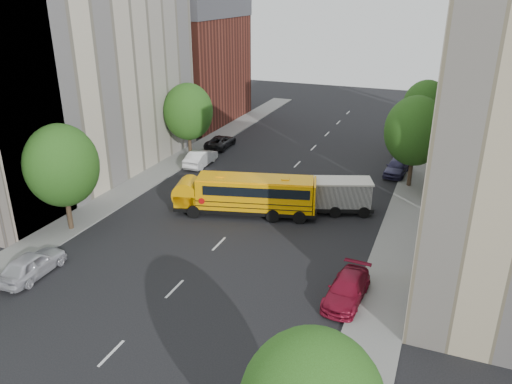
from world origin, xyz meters
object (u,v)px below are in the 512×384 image
Objects in this scene: street_tree_5 at (426,106)px; parked_car_5 at (403,145)px; parked_car_1 at (201,158)px; street_tree_4 at (415,131)px; parked_car_3 at (347,289)px; safari_truck at (332,195)px; parked_car_2 at (221,142)px; parked_car_4 at (397,167)px; school_bus at (245,193)px; street_tree_1 at (62,166)px; parked_car_0 at (32,264)px; street_tree_2 at (188,112)px.

parked_car_5 is (-1.77, -1.71, -3.96)m from street_tree_5.
parked_car_1 is (-19.80, -13.86, -3.92)m from street_tree_5.
street_tree_4 is 19.86m from parked_car_3.
safari_truck is 19.84m from parked_car_2.
parked_car_4 is 1.02× the size of parked_car_5.
street_tree_5 is 1.67× the size of parked_car_5.
street_tree_5 is 25.56m from school_bus.
street_tree_1 reaches higher than parked_car_3.
school_bus reaches higher than parked_car_3.
parked_car_4 is at bearing -126.97° from parked_car_0.
parked_car_1 is (2.20, -1.86, -4.04)m from street_tree_2.
parked_car_1 is at bearing -40.27° from street_tree_2.
parked_car_4 reaches higher than parked_car_5.
parked_car_5 is at bearing 98.28° from parked_car_4.
parked_car_3 is at bearing -92.69° from safari_truck.
parked_car_4 reaches higher than parked_car_2.
safari_truck is 21.77m from parked_car_0.
parked_car_5 is at bearing 59.33° from safari_truck.
street_tree_5 is 1.58× the size of parked_car_1.
school_bus is 2.51× the size of parked_car_5.
parked_car_1 is at bearing -143.46° from parked_car_5.
parked_car_2 is (1.40, 4.38, -4.17)m from street_tree_2.
school_bus is at bearing 131.96° from parked_car_1.
street_tree_2 is at bearing 134.50° from safari_truck.
parked_car_2 is (-20.60, 4.38, -4.42)m from street_tree_4.
street_tree_2 is at bearing 90.00° from street_tree_1.
school_bus is (-11.28, -22.74, -2.97)m from street_tree_5.
street_tree_2 reaches higher than school_bus.
street_tree_1 is 16.81m from parked_car_1.
safari_truck is at bearing 140.13° from parked_car_2.
parked_car_5 is (-0.37, 7.56, -0.04)m from parked_car_4.
school_bus is at bearing 120.12° from parked_car_2.
school_bus is 13.12m from parked_car_3.
street_tree_1 is 1.67× the size of parked_car_3.
street_tree_4 reaches higher than safari_truck.
parked_car_4 is at bearing -98.59° from street_tree_5.
safari_truck is (6.23, 2.83, -0.31)m from school_bus.
parked_car_0 is 0.98× the size of parked_car_3.
street_tree_1 is at bearing -90.00° from street_tree_2.
parked_car_4 is at bearing 45.18° from street_tree_1.
parked_car_3 is (20.60, -19.32, -4.14)m from street_tree_2.
parked_car_1 is 1.03× the size of parked_car_4.
parked_car_4 is (-1.40, 2.73, -4.29)m from street_tree_4.
parked_car_1 is at bearing -174.62° from street_tree_4.
school_bus is 2.38× the size of parked_car_2.
street_tree_2 reaches higher than street_tree_5.
parked_car_5 is (18.03, 12.16, -0.04)m from parked_car_1.
safari_truck is at bearing 155.82° from parked_car_1.
parked_car_3 is at bearing -168.32° from parked_car_0.
parked_car_0 is (-8.52, -13.17, -0.95)m from school_bus.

